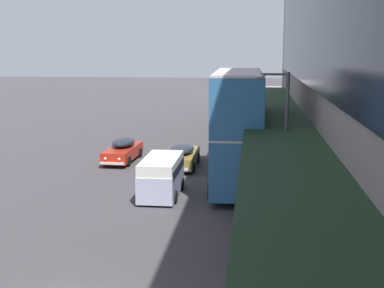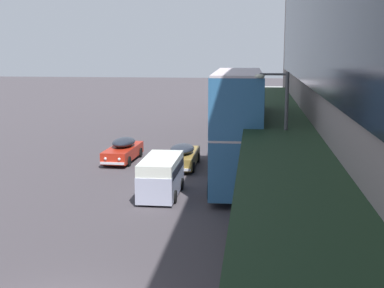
{
  "view_description": "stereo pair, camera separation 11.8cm",
  "coord_description": "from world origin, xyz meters",
  "px_view_note": "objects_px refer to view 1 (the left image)",
  "views": [
    {
      "loc": [
        5.16,
        -13.46,
        7.39
      ],
      "look_at": [
        1.63,
        17.59,
        1.75
      ],
      "focal_mm": 50.0,
      "sensor_mm": 36.0,
      "label": 1
    },
    {
      "loc": [
        5.28,
        -13.44,
        7.39
      ],
      "look_at": [
        1.63,
        17.59,
        1.75
      ],
      "focal_mm": 50.0,
      "sensor_mm": 36.0,
      "label": 2
    }
  ],
  "objects_px": {
    "transit_bus_kerbside_front": "(238,125)",
    "sedan_trailing_near": "(183,156)",
    "transit_bus_kerbside_far": "(245,93)",
    "street_lamp": "(282,130)",
    "sedan_second_near": "(123,150)",
    "vw_van": "(162,174)",
    "sedan_oncoming_rear": "(242,143)",
    "transit_bus_kerbside_rear": "(240,104)",
    "pedestrian_at_kerb": "(322,287)"
  },
  "relations": [
    {
      "from": "sedan_second_near",
      "to": "street_lamp",
      "type": "height_order",
      "value": "street_lamp"
    },
    {
      "from": "vw_van",
      "to": "street_lamp",
      "type": "relative_size",
      "value": 0.73
    },
    {
      "from": "street_lamp",
      "to": "transit_bus_kerbside_front",
      "type": "bearing_deg",
      "value": 113.91
    },
    {
      "from": "transit_bus_kerbside_rear",
      "to": "pedestrian_at_kerb",
      "type": "height_order",
      "value": "transit_bus_kerbside_rear"
    },
    {
      "from": "sedan_trailing_near",
      "to": "vw_van",
      "type": "height_order",
      "value": "vw_van"
    },
    {
      "from": "transit_bus_kerbside_rear",
      "to": "sedan_trailing_near",
      "type": "relative_size",
      "value": 1.87
    },
    {
      "from": "sedan_second_near",
      "to": "vw_van",
      "type": "relative_size",
      "value": 1.1
    },
    {
      "from": "sedan_oncoming_rear",
      "to": "pedestrian_at_kerb",
      "type": "xyz_separation_m",
      "value": [
        2.63,
        -23.94,
        0.42
      ]
    },
    {
      "from": "street_lamp",
      "to": "pedestrian_at_kerb",
      "type": "bearing_deg",
      "value": -86.63
    },
    {
      "from": "transit_bus_kerbside_far",
      "to": "vw_van",
      "type": "relative_size",
      "value": 2.41
    },
    {
      "from": "transit_bus_kerbside_front",
      "to": "sedan_trailing_near",
      "type": "xyz_separation_m",
      "value": [
        -3.53,
        4.22,
        -2.6
      ]
    },
    {
      "from": "transit_bus_kerbside_front",
      "to": "street_lamp",
      "type": "height_order",
      "value": "street_lamp"
    },
    {
      "from": "transit_bus_kerbside_far",
      "to": "street_lamp",
      "type": "height_order",
      "value": "street_lamp"
    },
    {
      "from": "transit_bus_kerbside_far",
      "to": "street_lamp",
      "type": "bearing_deg",
      "value": -86.92
    },
    {
      "from": "sedan_second_near",
      "to": "transit_bus_kerbside_far",
      "type": "bearing_deg",
      "value": 77.29
    },
    {
      "from": "sedan_trailing_near",
      "to": "transit_bus_kerbside_rear",
      "type": "bearing_deg",
      "value": 81.29
    },
    {
      "from": "transit_bus_kerbside_rear",
      "to": "pedestrian_at_kerb",
      "type": "relative_size",
      "value": 5.0
    },
    {
      "from": "pedestrian_at_kerb",
      "to": "street_lamp",
      "type": "relative_size",
      "value": 0.3
    },
    {
      "from": "transit_bus_kerbside_front",
      "to": "vw_van",
      "type": "bearing_deg",
      "value": -148.01
    },
    {
      "from": "transit_bus_kerbside_rear",
      "to": "sedan_second_near",
      "type": "height_order",
      "value": "transit_bus_kerbside_rear"
    },
    {
      "from": "transit_bus_kerbside_far",
      "to": "sedan_second_near",
      "type": "distance_m",
      "value": 33.82
    },
    {
      "from": "transit_bus_kerbside_far",
      "to": "pedestrian_at_kerb",
      "type": "relative_size",
      "value": 5.9
    },
    {
      "from": "vw_van",
      "to": "sedan_second_near",
      "type": "bearing_deg",
      "value": 116.55
    },
    {
      "from": "transit_bus_kerbside_front",
      "to": "sedan_oncoming_rear",
      "type": "bearing_deg",
      "value": 89.7
    },
    {
      "from": "sedan_second_near",
      "to": "vw_van",
      "type": "xyz_separation_m",
      "value": [
        3.95,
        -7.9,
        0.34
      ]
    },
    {
      "from": "transit_bus_kerbside_front",
      "to": "transit_bus_kerbside_rear",
      "type": "height_order",
      "value": "transit_bus_kerbside_front"
    },
    {
      "from": "transit_bus_kerbside_far",
      "to": "street_lamp",
      "type": "relative_size",
      "value": 1.76
    },
    {
      "from": "pedestrian_at_kerb",
      "to": "street_lamp",
      "type": "bearing_deg",
      "value": 93.37
    },
    {
      "from": "transit_bus_kerbside_rear",
      "to": "pedestrian_at_kerb",
      "type": "bearing_deg",
      "value": -85.38
    },
    {
      "from": "sedan_second_near",
      "to": "street_lamp",
      "type": "relative_size",
      "value": 0.81
    },
    {
      "from": "transit_bus_kerbside_front",
      "to": "sedan_oncoming_rear",
      "type": "xyz_separation_m",
      "value": [
        0.05,
        9.12,
        -2.57
      ]
    },
    {
      "from": "transit_bus_kerbside_far",
      "to": "sedan_oncoming_rear",
      "type": "xyz_separation_m",
      "value": [
        0.29,
        -29.43,
        -1.09
      ]
    },
    {
      "from": "transit_bus_kerbside_rear",
      "to": "street_lamp",
      "type": "height_order",
      "value": "street_lamp"
    },
    {
      "from": "street_lamp",
      "to": "transit_bus_kerbside_rear",
      "type": "bearing_deg",
      "value": 95.06
    },
    {
      "from": "pedestrian_at_kerb",
      "to": "street_lamp",
      "type": "xyz_separation_m",
      "value": [
        -0.6,
        10.12,
        2.63
      ]
    },
    {
      "from": "sedan_second_near",
      "to": "sedan_oncoming_rear",
      "type": "distance_m",
      "value": 8.5
    },
    {
      "from": "transit_bus_kerbside_far",
      "to": "street_lamp",
      "type": "xyz_separation_m",
      "value": [
        2.33,
        -43.25,
        1.96
      ]
    },
    {
      "from": "sedan_oncoming_rear",
      "to": "street_lamp",
      "type": "bearing_deg",
      "value": -81.62
    },
    {
      "from": "sedan_oncoming_rear",
      "to": "transit_bus_kerbside_rear",
      "type": "bearing_deg",
      "value": 91.99
    },
    {
      "from": "transit_bus_kerbside_front",
      "to": "pedestrian_at_kerb",
      "type": "xyz_separation_m",
      "value": [
        2.68,
        -14.82,
        -2.15
      ]
    },
    {
      "from": "transit_bus_kerbside_rear",
      "to": "sedan_oncoming_rear",
      "type": "relative_size",
      "value": 1.96
    },
    {
      "from": "transit_bus_kerbside_front",
      "to": "transit_bus_kerbside_rear",
      "type": "relative_size",
      "value": 1.01
    },
    {
      "from": "sedan_second_near",
      "to": "street_lamp",
      "type": "distance_m",
      "value": 14.49
    },
    {
      "from": "transit_bus_kerbside_rear",
      "to": "transit_bus_kerbside_front",
      "type": "bearing_deg",
      "value": -88.87
    },
    {
      "from": "transit_bus_kerbside_front",
      "to": "transit_bus_kerbside_far",
      "type": "bearing_deg",
      "value": 90.36
    },
    {
      "from": "sedan_trailing_near",
      "to": "vw_van",
      "type": "distance_m",
      "value": 6.56
    },
    {
      "from": "vw_van",
      "to": "street_lamp",
      "type": "bearing_deg",
      "value": -22.17
    },
    {
      "from": "transit_bus_kerbside_far",
      "to": "sedan_trailing_near",
      "type": "distance_m",
      "value": 34.5
    },
    {
      "from": "sedan_trailing_near",
      "to": "vw_van",
      "type": "relative_size",
      "value": 1.09
    },
    {
      "from": "street_lamp",
      "to": "sedan_oncoming_rear",
      "type": "bearing_deg",
      "value": 98.38
    }
  ]
}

